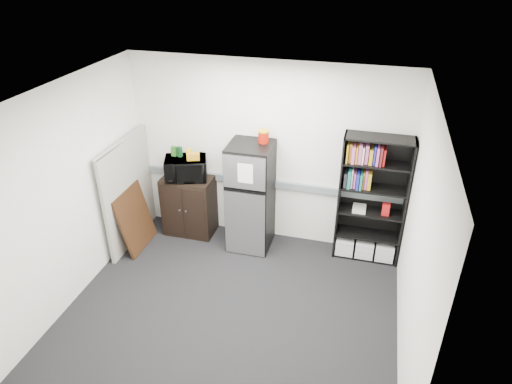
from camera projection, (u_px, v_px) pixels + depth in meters
floor at (232, 309)px, 5.69m from camera, size 4.00×4.00×0.00m
wall_back at (267, 154)px, 6.52m from camera, size 4.00×0.02×2.70m
wall_right at (418, 245)px, 4.58m from camera, size 0.02×3.50×2.70m
wall_left at (71, 194)px, 5.49m from camera, size 0.02×3.50×2.70m
ceiling at (224, 99)px, 4.38m from camera, size 4.00×3.50×0.02m
electrical_raceway at (266, 183)px, 6.71m from camera, size 3.92×0.05×0.10m
wall_note at (243, 139)px, 6.49m from camera, size 0.14×0.00×0.10m
bookshelf at (371, 201)px, 6.23m from camera, size 0.90×0.34×1.85m
cubicle_partition at (129, 192)px, 6.64m from camera, size 0.06×1.30×1.62m
cabinet at (189, 205)px, 6.99m from camera, size 0.75×0.50×0.94m
microwave at (186, 168)px, 6.67m from camera, size 0.70×0.58×0.33m
snack_box_a at (174, 151)px, 6.62m from camera, size 0.07×0.05×0.15m
snack_box_b at (180, 152)px, 6.60m from camera, size 0.08×0.07×0.15m
snack_box_c at (189, 153)px, 6.57m from camera, size 0.07×0.05×0.14m
snack_bag at (193, 156)px, 6.52m from camera, size 0.20×0.16×0.10m
refrigerator at (251, 197)px, 6.53m from camera, size 0.61×0.64×1.62m
coffee_can at (264, 136)px, 6.17m from camera, size 0.15×0.15×0.20m
framed_poster at (135, 219)px, 6.66m from camera, size 0.25×0.73×0.92m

